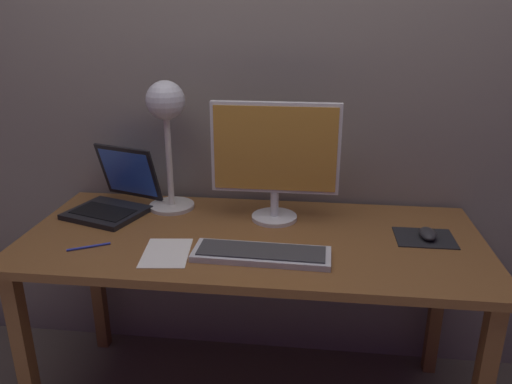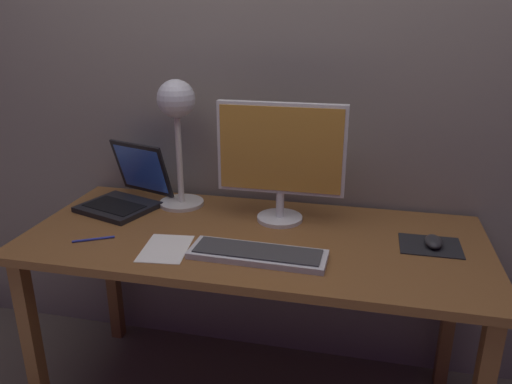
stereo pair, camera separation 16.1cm
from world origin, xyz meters
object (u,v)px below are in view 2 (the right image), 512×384
object	(u,v)px
monitor	(281,155)
keyboard_main	(258,254)
desk_lamp	(177,116)
pen	(94,239)
laptop	(129,188)
mouse	(433,242)

from	to	relation	value
monitor	keyboard_main	size ratio (longest dim) A/B	1.05
desk_lamp	pen	bearing A→B (deg)	-114.54
keyboard_main	laptop	xyz separation A→B (m)	(-0.61, 0.34, 0.05)
mouse	pen	distance (m)	1.15
laptop	keyboard_main	bearing A→B (deg)	-29.45
keyboard_main	laptop	size ratio (longest dim) A/B	1.20
laptop	monitor	bearing A→B (deg)	-2.89
desk_lamp	monitor	bearing A→B (deg)	-9.51
monitor	mouse	distance (m)	0.60
monitor	pen	xyz separation A→B (m)	(-0.59, -0.31, -0.25)
keyboard_main	desk_lamp	size ratio (longest dim) A/B	0.88
keyboard_main	pen	distance (m)	0.58
monitor	desk_lamp	xyz separation A→B (m)	(-0.42, 0.07, 0.11)
monitor	keyboard_main	world-z (taller)	monitor
desk_lamp	pen	distance (m)	0.55
pen	monitor	bearing A→B (deg)	27.95
keyboard_main	pen	bearing A→B (deg)	-179.82
keyboard_main	pen	xyz separation A→B (m)	(-0.58, -0.00, -0.01)
monitor	laptop	distance (m)	0.65
laptop	pen	world-z (taller)	laptop
mouse	pen	xyz separation A→B (m)	(-1.13, -0.20, -0.02)
monitor	keyboard_main	xyz separation A→B (m)	(-0.02, -0.31, -0.24)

